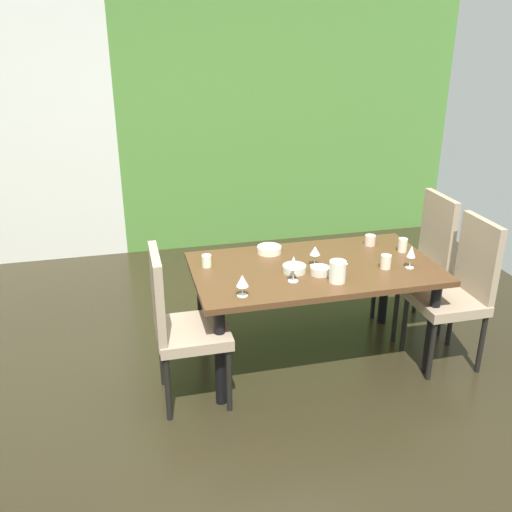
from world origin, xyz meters
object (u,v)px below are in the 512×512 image
(wine_glass_north, at_px, (411,252))
(cup_rear, at_px, (207,261))
(chair_right_near, at_px, (460,286))
(cup_corner, at_px, (370,240))
(serving_bowl_south, at_px, (294,269))
(chair_right_far, at_px, (422,257))
(wine_glass_near_shelf, at_px, (294,263))
(cup_east, at_px, (403,245))
(pitcher_front, at_px, (338,271))
(wine_glass_center, at_px, (315,251))
(cup_right, at_px, (386,262))
(serving_bowl_west, at_px, (269,250))
(dining_table, at_px, (314,277))
(chair_left_near, at_px, (179,321))
(serving_bowl_left, at_px, (320,271))
(wine_glass_near_window, at_px, (242,281))

(wine_glass_north, relative_size, cup_rear, 1.93)
(chair_right_near, height_order, cup_corner, chair_right_near)
(serving_bowl_south, bearing_deg, chair_right_far, 15.83)
(wine_glass_near_shelf, distance_m, cup_corner, 0.88)
(chair_right_near, height_order, chair_right_far, chair_right_far)
(wine_glass_near_shelf, relative_size, serving_bowl_south, 1.11)
(chair_right_far, relative_size, cup_east, 10.77)
(chair_right_far, xyz_separation_m, pitcher_front, (-0.91, -0.53, 0.21))
(chair_right_near, relative_size, wine_glass_center, 7.47)
(cup_right, bearing_deg, chair_right_far, 38.55)
(serving_bowl_west, bearing_deg, dining_table, -52.33)
(chair_right_near, relative_size, chair_left_near, 1.03)
(serving_bowl_west, bearing_deg, chair_left_near, -142.04)
(chair_right_near, xyz_separation_m, serving_bowl_south, (-1.13, 0.20, 0.17))
(chair_right_near, height_order, wine_glass_north, chair_right_near)
(chair_right_far, relative_size, wine_glass_near_shelf, 6.15)
(cup_east, distance_m, cup_right, 0.35)
(chair_right_far, xyz_separation_m, serving_bowl_left, (-0.98, -0.40, 0.16))
(cup_corner, bearing_deg, chair_right_near, -50.65)
(wine_glass_north, bearing_deg, cup_east, 72.52)
(chair_right_near, height_order, serving_bowl_south, chair_right_near)
(wine_glass_near_shelf, bearing_deg, wine_glass_near_window, -160.62)
(cup_east, bearing_deg, cup_corner, 134.53)
(serving_bowl_west, xyz_separation_m, cup_east, (0.94, -0.21, 0.03))
(serving_bowl_west, xyz_separation_m, cup_corner, (0.77, -0.03, 0.01))
(pitcher_front, bearing_deg, serving_bowl_left, 116.71)
(chair_left_near, distance_m, wine_glass_north, 1.60)
(chair_left_near, relative_size, wine_glass_north, 6.38)
(wine_glass_near_shelf, relative_size, cup_right, 1.82)
(wine_glass_near_window, bearing_deg, cup_east, 18.28)
(cup_right, relative_size, pitcher_front, 0.66)
(chair_left_near, bearing_deg, serving_bowl_south, 104.16)
(chair_right_far, distance_m, wine_glass_near_window, 1.67)
(chair_right_near, height_order, wine_glass_near_window, chair_right_near)
(cup_corner, height_order, cup_rear, cup_rear)
(dining_table, bearing_deg, wine_glass_near_window, -150.54)
(chair_right_near, bearing_deg, cup_east, 36.48)
(wine_glass_center, relative_size, cup_corner, 1.79)
(dining_table, bearing_deg, cup_rear, 166.81)
(serving_bowl_south, height_order, cup_right, cup_right)
(wine_glass_center, xyz_separation_m, cup_corner, (0.53, 0.27, -0.07))
(serving_bowl_west, bearing_deg, serving_bowl_left, -63.05)
(dining_table, relative_size, chair_right_far, 1.55)
(serving_bowl_left, height_order, cup_rear, cup_rear)
(cup_corner, height_order, cup_right, cup_right)
(chair_left_near, bearing_deg, wine_glass_near_window, 80.64)
(wine_glass_near_window, xyz_separation_m, cup_rear, (-0.14, 0.49, -0.06))
(cup_corner, bearing_deg, chair_left_near, -160.34)
(chair_left_near, relative_size, serving_bowl_west, 5.93)
(wine_glass_near_window, distance_m, serving_bowl_south, 0.50)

